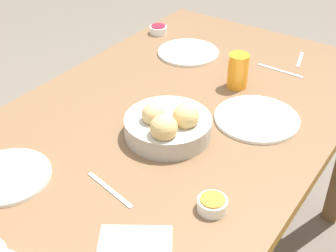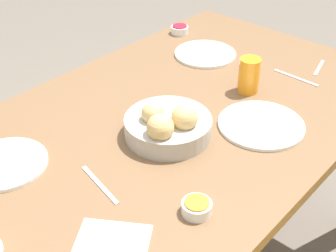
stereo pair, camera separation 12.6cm
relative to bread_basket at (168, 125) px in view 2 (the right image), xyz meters
name	(u,v)px [view 2 (the right image)]	position (x,y,z in m)	size (l,w,h in m)	color
dining_table	(163,149)	(-0.04, -0.05, -0.13)	(1.58, 0.89, 0.77)	brown
bread_basket	(168,125)	(0.00, 0.00, 0.00)	(0.24, 0.24, 0.11)	#B2ADA3
plate_near_left	(205,54)	(-0.47, -0.23, -0.03)	(0.22, 0.22, 0.01)	white
plate_near_right	(5,164)	(0.36, -0.23, -0.03)	(0.21, 0.21, 0.01)	white
plate_far_center	(261,125)	(-0.21, 0.16, -0.03)	(0.24, 0.24, 0.01)	white
juice_glass	(249,75)	(-0.35, 0.02, 0.02)	(0.07, 0.07, 0.11)	orange
jam_bowl_berry	(180,30)	(-0.55, -0.43, -0.02)	(0.07, 0.07, 0.03)	white
jam_bowl_honey	(197,207)	(0.17, 0.24, -0.02)	(0.07, 0.07, 0.03)	white
fork_silver	(100,184)	(0.25, 0.01, -0.04)	(0.05, 0.16, 0.00)	#B7B7BC
knife_silver	(296,78)	(-0.53, 0.10, -0.04)	(0.02, 0.16, 0.00)	#B7B7BC
spoon_coffee	(319,68)	(-0.65, 0.12, -0.04)	(0.12, 0.04, 0.00)	#B7B7BC
napkin	(110,249)	(0.37, 0.17, -0.04)	(0.21, 0.21, 0.00)	silver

